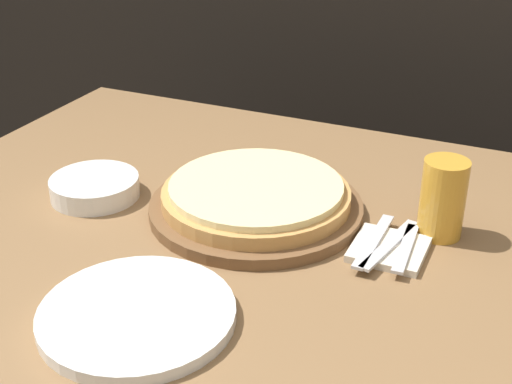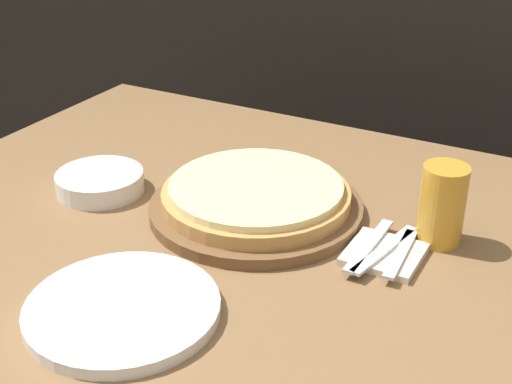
{
  "view_description": "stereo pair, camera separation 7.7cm",
  "coord_description": "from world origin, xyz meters",
  "px_view_note": "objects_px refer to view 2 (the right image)",
  "views": [
    {
      "loc": [
        0.37,
        -0.92,
        1.34
      ],
      "look_at": [
        -0.07,
        0.04,
        0.8
      ],
      "focal_mm": 50.0,
      "sensor_mm": 36.0,
      "label": 1
    },
    {
      "loc": [
        0.43,
        -0.89,
        1.34
      ],
      "look_at": [
        -0.07,
        0.04,
        0.8
      ],
      "focal_mm": 50.0,
      "sensor_mm": 36.0,
      "label": 2
    }
  ],
  "objects_px": {
    "side_bowl": "(100,182)",
    "spoon": "(401,254)",
    "beer_glass": "(443,202)",
    "dinner_plate": "(123,309)",
    "pizza_on_board": "(256,200)",
    "fork": "(369,245)",
    "dinner_knife": "(385,249)"
  },
  "relations": [
    {
      "from": "pizza_on_board",
      "to": "spoon",
      "type": "relative_size",
      "value": 2.47
    },
    {
      "from": "pizza_on_board",
      "to": "fork",
      "type": "relative_size",
      "value": 2.11
    },
    {
      "from": "beer_glass",
      "to": "dinner_plate",
      "type": "relative_size",
      "value": 0.49
    },
    {
      "from": "beer_glass",
      "to": "side_bowl",
      "type": "xyz_separation_m",
      "value": [
        -0.58,
        -0.12,
        -0.05
      ]
    },
    {
      "from": "beer_glass",
      "to": "spoon",
      "type": "distance_m",
      "value": 0.11
    },
    {
      "from": "dinner_knife",
      "to": "spoon",
      "type": "distance_m",
      "value": 0.02
    },
    {
      "from": "spoon",
      "to": "side_bowl",
      "type": "bearing_deg",
      "value": -176.98
    },
    {
      "from": "pizza_on_board",
      "to": "spoon",
      "type": "bearing_deg",
      "value": -6.82
    },
    {
      "from": "spoon",
      "to": "fork",
      "type": "bearing_deg",
      "value": 180.0
    },
    {
      "from": "pizza_on_board",
      "to": "side_bowl",
      "type": "xyz_separation_m",
      "value": [
        -0.28,
        -0.06,
        -0.01
      ]
    },
    {
      "from": "pizza_on_board",
      "to": "fork",
      "type": "bearing_deg",
      "value": -8.4
    },
    {
      "from": "side_bowl",
      "to": "spoon",
      "type": "relative_size",
      "value": 1.07
    },
    {
      "from": "beer_glass",
      "to": "fork",
      "type": "xyz_separation_m",
      "value": [
        -0.08,
        -0.09,
        -0.06
      ]
    },
    {
      "from": "beer_glass",
      "to": "dinner_plate",
      "type": "xyz_separation_m",
      "value": [
        -0.32,
        -0.39,
        -0.06
      ]
    },
    {
      "from": "fork",
      "to": "spoon",
      "type": "height_order",
      "value": "same"
    },
    {
      "from": "side_bowl",
      "to": "spoon",
      "type": "xyz_separation_m",
      "value": [
        0.55,
        0.03,
        -0.0
      ]
    },
    {
      "from": "dinner_knife",
      "to": "dinner_plate",
      "type": "bearing_deg",
      "value": -130.72
    },
    {
      "from": "dinner_plate",
      "to": "pizza_on_board",
      "type": "bearing_deg",
      "value": 86.21
    },
    {
      "from": "dinner_plate",
      "to": "dinner_knife",
      "type": "relative_size",
      "value": 1.54
    },
    {
      "from": "side_bowl",
      "to": "dinner_knife",
      "type": "distance_m",
      "value": 0.52
    },
    {
      "from": "fork",
      "to": "pizza_on_board",
      "type": "bearing_deg",
      "value": 171.6
    },
    {
      "from": "dinner_plate",
      "to": "side_bowl",
      "type": "height_order",
      "value": "side_bowl"
    },
    {
      "from": "fork",
      "to": "dinner_knife",
      "type": "bearing_deg",
      "value": -0.0
    },
    {
      "from": "pizza_on_board",
      "to": "beer_glass",
      "type": "distance_m",
      "value": 0.3
    },
    {
      "from": "fork",
      "to": "side_bowl",
      "type": "bearing_deg",
      "value": -176.68
    },
    {
      "from": "side_bowl",
      "to": "pizza_on_board",
      "type": "bearing_deg",
      "value": 11.98
    },
    {
      "from": "dinner_plate",
      "to": "fork",
      "type": "relative_size",
      "value": 1.54
    },
    {
      "from": "dinner_plate",
      "to": "spoon",
      "type": "height_order",
      "value": "dinner_plate"
    },
    {
      "from": "fork",
      "to": "spoon",
      "type": "distance_m",
      "value": 0.05
    },
    {
      "from": "pizza_on_board",
      "to": "side_bowl",
      "type": "bearing_deg",
      "value": -168.02
    },
    {
      "from": "side_bowl",
      "to": "spoon",
      "type": "bearing_deg",
      "value": 3.02
    },
    {
      "from": "side_bowl",
      "to": "beer_glass",
      "type": "bearing_deg",
      "value": 11.33
    }
  ]
}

